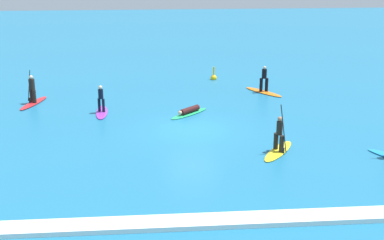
% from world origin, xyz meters
% --- Properties ---
extents(ground_plane, '(120.00, 120.00, 0.00)m').
position_xyz_m(ground_plane, '(0.00, 0.00, 0.00)').
color(ground_plane, '#1E6B93').
rests_on(ground_plane, ground).
extents(surfer_on_orange_board, '(2.31, 3.00, 1.79)m').
position_xyz_m(surfer_on_orange_board, '(5.32, 6.95, 0.43)').
color(surfer_on_orange_board, orange).
rests_on(surfer_on_orange_board, ground_plane).
extents(surfer_on_red_board, '(1.45, 3.13, 2.07)m').
position_xyz_m(surfer_on_red_board, '(-9.28, 5.51, 0.47)').
color(surfer_on_red_board, red).
rests_on(surfer_on_red_board, ground_plane).
extents(surfer_on_green_board, '(2.52, 2.45, 0.41)m').
position_xyz_m(surfer_on_green_board, '(0.05, 2.61, 0.15)').
color(surfer_on_green_board, '#23B266').
rests_on(surfer_on_green_board, ground_plane).
extents(surfer_on_purple_board, '(0.75, 2.70, 1.63)m').
position_xyz_m(surfer_on_purple_board, '(-4.96, 3.26, 0.38)').
color(surfer_on_purple_board, purple).
rests_on(surfer_on_purple_board, ground_plane).
extents(surfer_on_yellow_board, '(2.25, 2.85, 2.36)m').
position_xyz_m(surfer_on_yellow_board, '(3.73, -3.54, 0.40)').
color(surfer_on_yellow_board, yellow).
rests_on(surfer_on_yellow_board, ground_plane).
extents(marker_buoy, '(0.45, 0.45, 1.05)m').
position_xyz_m(marker_buoy, '(2.48, 10.86, 0.16)').
color(marker_buoy, yellow).
rests_on(marker_buoy, ground_plane).
extents(wave_crest, '(21.11, 0.90, 0.18)m').
position_xyz_m(wave_crest, '(0.00, -9.82, 0.09)').
color(wave_crest, white).
rests_on(wave_crest, ground_plane).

